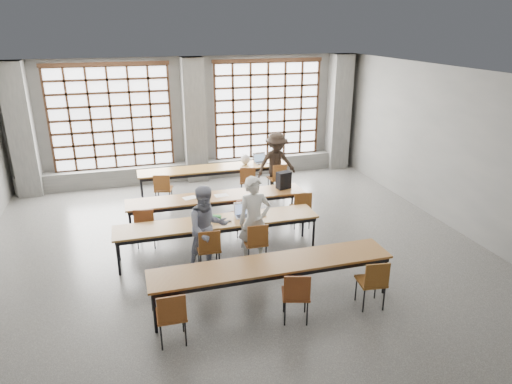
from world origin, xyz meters
TOP-DOWN VIEW (x-y plane):
  - floor at (0.00, 0.00)m, footprint 11.00×11.00m
  - ceiling at (0.00, 0.00)m, footprint 11.00×11.00m
  - wall_back at (0.00, 5.50)m, footprint 10.00×0.00m
  - wall_right at (5.00, 0.00)m, footprint 0.00×11.00m
  - column_left at (-4.50, 5.22)m, footprint 0.60×0.55m
  - column_mid at (0.00, 5.22)m, footprint 0.60×0.55m
  - column_right at (4.50, 5.22)m, footprint 0.60×0.55m
  - window_left at (-2.25, 5.42)m, footprint 3.32×0.12m
  - window_right at (2.25, 5.42)m, footprint 3.32×0.12m
  - sill_ledge at (0.00, 5.30)m, footprint 9.80×0.35m
  - desk_row_a at (0.27, 3.92)m, footprint 4.00×0.70m
  - desk_row_b at (-0.09, 1.80)m, footprint 4.00×0.70m
  - desk_row_c at (-0.35, 0.44)m, footprint 4.00×0.70m
  - desk_row_d at (0.16, -1.44)m, footprint 4.00×0.70m
  - chair_back_left at (-1.15, 3.29)m, footprint 0.51×0.51m
  - chair_back_mid at (1.04, 3.30)m, footprint 0.52×0.52m
  - chair_back_right at (1.87, 3.29)m, footprint 0.46×0.47m
  - chair_mid_left at (-1.70, 1.17)m, footprint 0.51×0.51m
  - chair_mid_centre at (0.33, 1.17)m, footprint 0.51×0.51m
  - chair_mid_right at (1.70, 1.17)m, footprint 0.47×0.47m
  - chair_front_left at (-0.65, -0.19)m, footprint 0.44×0.44m
  - chair_front_right at (0.25, -0.19)m, footprint 0.43×0.43m
  - chair_near_left at (-1.54, -2.07)m, footprint 0.43×0.43m
  - chair_near_mid at (0.34, -2.06)m, footprint 0.52×0.52m
  - chair_near_right at (1.65, -2.06)m, footprint 0.47×0.47m
  - student_male at (0.25, -0.06)m, footprint 0.64×0.42m
  - student_female at (-0.65, -0.06)m, footprint 0.89×0.75m
  - student_back at (1.87, 3.42)m, footprint 1.16×0.77m
  - laptop_front at (0.21, 0.55)m, footprint 0.37×0.32m
  - laptop_back at (1.61, 4.03)m, footprint 0.40×0.35m
  - mouse at (0.60, 0.42)m, footprint 0.12×0.10m
  - green_box at (-0.40, 0.52)m, footprint 0.26×0.19m
  - phone at (-0.17, 0.34)m, footprint 0.14×0.10m
  - paper_sheet_a at (-0.69, 1.85)m, footprint 0.34×0.28m
  - paper_sheet_c at (0.01, 1.80)m, footprint 0.31×0.23m
  - backpack at (1.51, 1.85)m, footprint 0.36×0.28m
  - plastic_bag at (1.17, 3.97)m, footprint 0.28×0.23m
  - red_pouch at (-1.54, -1.99)m, footprint 0.21×0.13m

SIDE VIEW (x-z plane):
  - floor at x=0.00m, z-range 0.00..0.00m
  - sill_ledge at x=0.00m, z-range 0.00..0.50m
  - red_pouch at x=-1.54m, z-range 0.47..0.53m
  - chair_back_left at x=-1.15m, z-range 0.10..0.98m
  - chair_back_mid at x=1.04m, z-range 0.10..0.98m
  - chair_back_right at x=1.87m, z-range 0.10..0.98m
  - chair_mid_left at x=-1.70m, z-range 0.10..0.98m
  - chair_mid_centre at x=0.33m, z-range 0.10..0.98m
  - chair_mid_right at x=1.70m, z-range 0.10..0.98m
  - chair_front_left at x=-0.65m, z-range 0.10..0.98m
  - chair_front_right at x=0.25m, z-range 0.10..0.98m
  - chair_near_left at x=-1.54m, z-range 0.10..0.98m
  - chair_near_mid at x=0.34m, z-range 0.10..0.98m
  - chair_near_right at x=1.65m, z-range 0.10..0.98m
  - desk_row_a at x=0.27m, z-range 0.30..1.03m
  - desk_row_b at x=-0.09m, z-range 0.30..1.03m
  - desk_row_c at x=-0.35m, z-range 0.30..1.03m
  - desk_row_d at x=0.16m, z-range 0.30..1.03m
  - paper_sheet_a at x=-0.69m, z-range 0.73..0.73m
  - paper_sheet_c at x=0.01m, z-range 0.73..0.73m
  - phone at x=-0.17m, z-range 0.73..0.74m
  - mouse at x=0.60m, z-range 0.73..0.77m
  - green_box at x=-0.40m, z-range 0.73..0.82m
  - laptop_front at x=0.21m, z-range 0.66..0.92m
  - laptop_back at x=1.61m, z-range 0.66..0.92m
  - student_female at x=-0.65m, z-range 0.00..1.65m
  - student_back at x=1.87m, z-range 0.00..1.68m
  - student_male at x=0.25m, z-range 0.00..1.73m
  - plastic_bag at x=1.17m, z-range 0.73..1.02m
  - backpack at x=1.51m, z-range 0.73..1.13m
  - wall_back at x=0.00m, z-range -3.25..6.75m
  - wall_right at x=5.00m, z-range -3.75..7.25m
  - column_left at x=-4.50m, z-range 0.00..3.50m
  - column_mid at x=0.00m, z-range 0.00..3.50m
  - column_right at x=4.50m, z-range 0.00..3.50m
  - window_left at x=-2.25m, z-range 0.40..3.40m
  - window_right at x=2.25m, z-range 0.40..3.40m
  - ceiling at x=0.00m, z-range 3.50..3.50m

